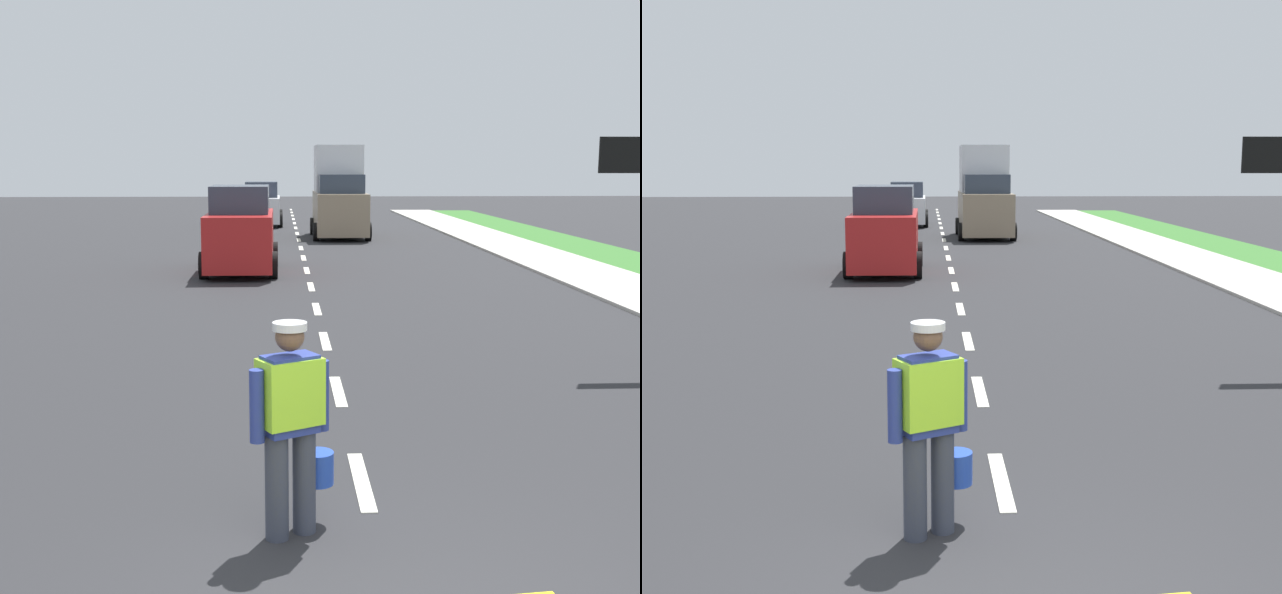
% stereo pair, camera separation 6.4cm
% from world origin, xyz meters
% --- Properties ---
extents(ground_plane, '(96.00, 96.00, 0.00)m').
position_xyz_m(ground_plane, '(0.00, 21.00, 0.00)').
color(ground_plane, '#28282B').
extents(lane_center_line, '(0.14, 46.40, 0.01)m').
position_xyz_m(lane_center_line, '(0.00, 25.20, 0.00)').
color(lane_center_line, silver).
rests_on(lane_center_line, ground).
extents(road_worker, '(0.65, 0.59, 1.67)m').
position_xyz_m(road_worker, '(-0.63, 1.65, 0.93)').
color(road_worker, '#383D4C').
rests_on(road_worker, ground).
extents(delivery_truck, '(2.16, 4.60, 3.54)m').
position_xyz_m(delivery_truck, '(1.60, 28.05, 1.61)').
color(delivery_truck, gray).
rests_on(delivery_truck, ground).
extents(car_oncoming_second, '(1.95, 4.17, 2.27)m').
position_xyz_m(car_oncoming_second, '(-1.74, 17.54, 1.05)').
color(car_oncoming_second, red).
rests_on(car_oncoming_second, ground).
extents(car_oncoming_third, '(1.91, 4.11, 2.02)m').
position_xyz_m(car_oncoming_third, '(-1.53, 34.38, 0.93)').
color(car_oncoming_third, silver).
rests_on(car_oncoming_third, ground).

